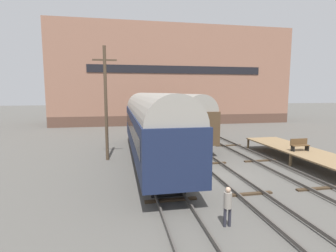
% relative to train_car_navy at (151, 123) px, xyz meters
% --- Properties ---
extents(ground_plane, '(200.00, 200.00, 0.00)m').
position_rel_train_car_navy_xyz_m(ground_plane, '(4.13, -4.69, -2.98)').
color(ground_plane, '#56544F').
extents(track_left, '(2.60, 60.00, 0.26)m').
position_rel_train_car_navy_xyz_m(track_left, '(0.00, -4.69, -2.84)').
color(track_left, '#4C4742').
rests_on(track_left, ground).
extents(track_middle, '(2.60, 60.00, 0.26)m').
position_rel_train_car_navy_xyz_m(track_middle, '(4.13, -4.69, -2.84)').
color(track_middle, '#4C4742').
rests_on(track_middle, ground).
extents(track_right, '(2.60, 60.00, 0.26)m').
position_rel_train_car_navy_xyz_m(track_right, '(8.26, -4.69, -2.84)').
color(track_right, '#4C4742').
rests_on(track_right, ground).
extents(train_car_navy, '(3.10, 18.41, 5.26)m').
position_rel_train_car_navy_xyz_m(train_car_navy, '(0.00, 0.00, 0.00)').
color(train_car_navy, black).
rests_on(train_car_navy, ground).
extents(train_car_brown, '(2.97, 15.75, 5.16)m').
position_rel_train_car_navy_xyz_m(train_car_brown, '(4.13, 7.85, -0.06)').
color(train_car_brown, black).
rests_on(train_car_brown, ground).
extents(station_platform, '(3.14, 12.88, 0.96)m').
position_rel_train_car_navy_xyz_m(station_platform, '(11.14, -3.25, -2.09)').
color(station_platform, '#8C704C').
rests_on(station_platform, ground).
extents(bench, '(1.40, 0.40, 0.91)m').
position_rel_train_car_navy_xyz_m(bench, '(10.79, -2.74, -1.53)').
color(bench, brown).
rests_on(bench, station_platform).
extents(person_worker, '(0.32, 0.32, 1.63)m').
position_rel_train_car_navy_xyz_m(person_worker, '(1.71, -10.52, -2.01)').
color(person_worker, '#282833').
rests_on(person_worker, ground).
extents(utility_pole, '(1.80, 0.24, 8.78)m').
position_rel_train_car_navy_xyz_m(utility_pole, '(-3.37, 1.00, 1.57)').
color(utility_pole, '#473828').
rests_on(utility_pole, ground).
extents(warehouse_building, '(39.94, 11.40, 16.15)m').
position_rel_train_car_navy_xyz_m(warehouse_building, '(7.02, 27.34, 5.09)').
color(warehouse_building, brown).
rests_on(warehouse_building, ground).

